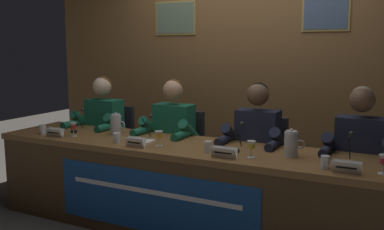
{
  "coord_description": "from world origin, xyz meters",
  "views": [
    {
      "loc": [
        1.55,
        -3.06,
        1.53
      ],
      "look_at": [
        0.0,
        0.0,
        0.99
      ],
      "focal_mm": 40.44,
      "sensor_mm": 36.0,
      "label": 1
    }
  ],
  "objects_px": {
    "juice_glass_far_left": "(73,127)",
    "juice_glass_far_right": "(384,161)",
    "panelist_far_right": "(358,155)",
    "panelist_center_right": "(254,144)",
    "panelist_far_left": "(99,128)",
    "document_stack_center_left": "(140,141)",
    "juice_glass_center_right": "(251,146)",
    "chair_far_left": "(112,150)",
    "nameplate_far_right": "(347,167)",
    "water_cup_far_left": "(43,130)",
    "microphone_center_right": "(238,141)",
    "nameplate_far_left": "(55,132)",
    "nameplate_center_right": "(224,152)",
    "water_pitcher_left_side": "(116,125)",
    "chair_center_right": "(261,170)",
    "conference_table": "(185,176)",
    "water_cup_far_right": "(325,163)",
    "chair_center_left": "(180,159)",
    "panelist_center_left": "(170,135)",
    "nameplate_center_left": "(135,142)",
    "water_cup_center_right": "(208,147)",
    "microphone_far_right": "(349,154)",
    "juice_glass_center_left": "(159,136)",
    "chair_far_right": "(359,183)",
    "microphone_center_left": "(145,132)",
    "microphone_far_left": "(77,124)",
    "water_pitcher_right_side": "(291,144)"
  },
  "relations": [
    {
      "from": "juice_glass_far_left",
      "to": "juice_glass_far_right",
      "type": "height_order",
      "value": "same"
    },
    {
      "from": "panelist_far_right",
      "to": "panelist_center_right",
      "type": "bearing_deg",
      "value": 180.0
    },
    {
      "from": "panelist_far_left",
      "to": "document_stack_center_left",
      "type": "bearing_deg",
      "value": -28.74
    },
    {
      "from": "panelist_center_right",
      "to": "juice_glass_center_right",
      "type": "height_order",
      "value": "panelist_center_right"
    },
    {
      "from": "panelist_far_left",
      "to": "panelist_center_right",
      "type": "xyz_separation_m",
      "value": [
        1.65,
        0.0,
        0.0
      ]
    },
    {
      "from": "chair_far_left",
      "to": "nameplate_far_right",
      "type": "height_order",
      "value": "chair_far_left"
    },
    {
      "from": "juice_glass_far_left",
      "to": "panelist_center_right",
      "type": "distance_m",
      "value": 1.61
    },
    {
      "from": "water_cup_far_left",
      "to": "microphone_center_right",
      "type": "xyz_separation_m",
      "value": [
        1.84,
        0.19,
        0.04
      ]
    },
    {
      "from": "nameplate_far_left",
      "to": "nameplate_center_right",
      "type": "height_order",
      "value": "same"
    },
    {
      "from": "panelist_center_right",
      "to": "nameplate_far_right",
      "type": "bearing_deg",
      "value": -36.73
    },
    {
      "from": "nameplate_center_right",
      "to": "water_pitcher_left_side",
      "type": "distance_m",
      "value": 1.23
    },
    {
      "from": "panelist_far_left",
      "to": "chair_center_right",
      "type": "bearing_deg",
      "value": 6.92
    },
    {
      "from": "conference_table",
      "to": "nameplate_far_left",
      "type": "relative_size",
      "value": 19.86
    },
    {
      "from": "nameplate_far_right",
      "to": "water_cup_far_right",
      "type": "bearing_deg",
      "value": 160.43
    },
    {
      "from": "chair_center_left",
      "to": "nameplate_center_right",
      "type": "bearing_deg",
      "value": -45.38
    },
    {
      "from": "nameplate_far_left",
      "to": "juice_glass_far_right",
      "type": "relative_size",
      "value": 1.46
    },
    {
      "from": "juice_glass_far_left",
      "to": "panelist_center_left",
      "type": "relative_size",
      "value": 0.1
    },
    {
      "from": "nameplate_far_left",
      "to": "nameplate_center_right",
      "type": "relative_size",
      "value": 0.92
    },
    {
      "from": "nameplate_far_left",
      "to": "nameplate_center_left",
      "type": "distance_m",
      "value": 0.87
    },
    {
      "from": "chair_center_left",
      "to": "juice_glass_far_right",
      "type": "distance_m",
      "value": 2.02
    },
    {
      "from": "nameplate_center_right",
      "to": "water_cup_center_right",
      "type": "distance_m",
      "value": 0.2
    },
    {
      "from": "chair_far_left",
      "to": "microphone_far_right",
      "type": "distance_m",
      "value": 2.54
    },
    {
      "from": "juice_glass_far_left",
      "to": "water_pitcher_left_side",
      "type": "bearing_deg",
      "value": 35.34
    },
    {
      "from": "microphone_far_right",
      "to": "water_cup_center_right",
      "type": "bearing_deg",
      "value": -173.29
    },
    {
      "from": "juice_glass_center_left",
      "to": "juice_glass_center_right",
      "type": "distance_m",
      "value": 0.79
    },
    {
      "from": "water_cup_far_left",
      "to": "chair_far_right",
      "type": "height_order",
      "value": "chair_far_right"
    },
    {
      "from": "panelist_center_left",
      "to": "juice_glass_far_right",
      "type": "relative_size",
      "value": 9.95
    },
    {
      "from": "chair_center_right",
      "to": "nameplate_center_right",
      "type": "height_order",
      "value": "chair_center_right"
    },
    {
      "from": "document_stack_center_left",
      "to": "microphone_center_left",
      "type": "bearing_deg",
      "value": 73.51
    },
    {
      "from": "microphone_far_left",
      "to": "panelist_center_left",
      "type": "relative_size",
      "value": 0.18
    },
    {
      "from": "water_cup_center_right",
      "to": "microphone_center_right",
      "type": "relative_size",
      "value": 0.39
    },
    {
      "from": "nameplate_far_right",
      "to": "water_pitcher_right_side",
      "type": "xyz_separation_m",
      "value": [
        -0.42,
        0.26,
        0.05
      ]
    },
    {
      "from": "chair_far_right",
      "to": "nameplate_far_right",
      "type": "distance_m",
      "value": 0.88
    },
    {
      "from": "juice_glass_far_left",
      "to": "nameplate_center_right",
      "type": "height_order",
      "value": "juice_glass_far_left"
    },
    {
      "from": "panelist_far_left",
      "to": "nameplate_far_left",
      "type": "xyz_separation_m",
      "value": [
        -0.01,
        -0.61,
        0.06
      ]
    },
    {
      "from": "chair_far_right",
      "to": "document_stack_center_left",
      "type": "height_order",
      "value": "chair_far_right"
    },
    {
      "from": "juice_glass_center_left",
      "to": "panelist_far_right",
      "type": "distance_m",
      "value": 1.55
    },
    {
      "from": "juice_glass_far_left",
      "to": "juice_glass_center_right",
      "type": "distance_m",
      "value": 1.68
    },
    {
      "from": "nameplate_center_left",
      "to": "water_cup_far_right",
      "type": "height_order",
      "value": "water_cup_far_right"
    },
    {
      "from": "chair_far_left",
      "to": "water_cup_far_right",
      "type": "bearing_deg",
      "value": -18.11
    },
    {
      "from": "juice_glass_center_left",
      "to": "document_stack_center_left",
      "type": "xyz_separation_m",
      "value": [
        -0.23,
        0.07,
        -0.08
      ]
    },
    {
      "from": "nameplate_center_right",
      "to": "water_cup_far_right",
      "type": "relative_size",
      "value": 2.31
    },
    {
      "from": "panelist_center_left",
      "to": "water_pitcher_left_side",
      "type": "xyz_separation_m",
      "value": [
        -0.4,
        -0.29,
        0.11
      ]
    },
    {
      "from": "juice_glass_center_right",
      "to": "chair_center_right",
      "type": "bearing_deg",
      "value": 101.87
    },
    {
      "from": "chair_center_left",
      "to": "microphone_center_right",
      "type": "relative_size",
      "value": 4.19
    },
    {
      "from": "chair_center_right",
      "to": "juice_glass_center_right",
      "type": "xyz_separation_m",
      "value": [
        0.15,
        -0.71,
        0.38
      ]
    },
    {
      "from": "chair_center_left",
      "to": "water_cup_far_right",
      "type": "distance_m",
      "value": 1.71
    },
    {
      "from": "panelist_far_right",
      "to": "panelist_far_left",
      "type": "bearing_deg",
      "value": 180.0
    },
    {
      "from": "water_pitcher_left_side",
      "to": "document_stack_center_left",
      "type": "height_order",
      "value": "water_pitcher_left_side"
    },
    {
      "from": "conference_table",
      "to": "juice_glass_far_right",
      "type": "xyz_separation_m",
      "value": [
        1.44,
        -0.06,
        0.32
      ]
    }
  ]
}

